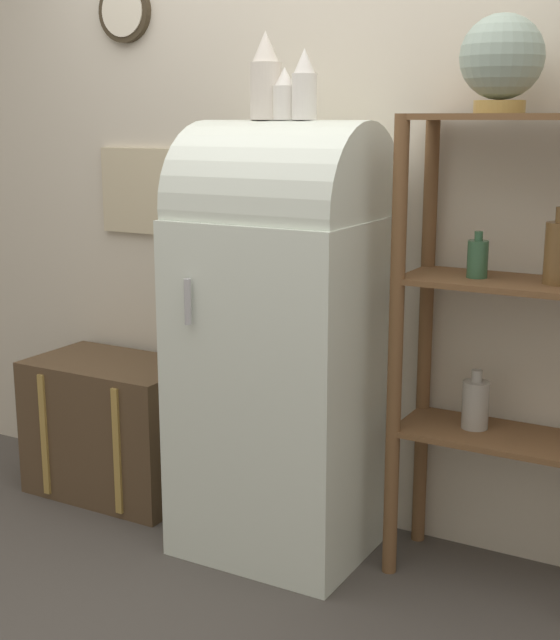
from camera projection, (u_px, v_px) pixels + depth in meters
name	position (u px, v px, depth m)	size (l,w,h in m)	color
ground_plane	(251.00, 567.00, 3.20)	(12.00, 12.00, 0.00)	#4C4742
wall_back	(325.00, 179.00, 3.39)	(7.00, 0.09, 2.70)	beige
refrigerator	(283.00, 332.00, 3.22)	(0.67, 0.66, 1.57)	silver
suitcase_trunk	(115.00, 427.00, 3.79)	(0.70, 0.44, 0.58)	brown
shelf_unit	(504.00, 324.00, 2.94)	(0.69, 0.34, 1.59)	brown
globe	(502.00, 59.00, 2.76)	(0.26, 0.26, 0.30)	#AD8942
vase_left	(266.00, 79.00, 3.06)	(0.11, 0.11, 0.30)	silver
vase_center	(285.00, 95.00, 3.04)	(0.08, 0.08, 0.18)	white
vase_right	(304.00, 87.00, 2.99)	(0.09, 0.09, 0.23)	white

